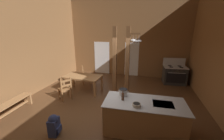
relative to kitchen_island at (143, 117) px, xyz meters
name	(u,v)px	position (x,y,z in m)	size (l,w,h in m)	color
ground_plane	(106,112)	(-1.32, 0.67, -0.51)	(7.86, 9.24, 0.10)	brown
wall_back	(127,39)	(-1.32, 4.96, 1.82)	(7.86, 0.14, 4.55)	brown
wall_left	(14,44)	(-4.92, 0.67, 1.82)	(0.14, 9.24, 4.55)	brown
glazed_door_back_left	(102,58)	(-2.91, 4.89, 0.57)	(1.00, 0.01, 2.05)	white
glazed_panel_back_right	(132,59)	(-0.97, 4.89, 0.57)	(0.84, 0.01, 2.05)	white
kitchen_island	(143,117)	(0.00, 0.00, 0.00)	(2.20, 1.07, 0.92)	#9E7044
stove_range	(174,75)	(1.42, 4.14, 0.02)	(1.20, 0.90, 1.32)	#2A2A2A
support_post_with_pot_rack	(128,64)	(-0.70, 1.56, 1.10)	(0.53, 0.23, 2.90)	brown
support_post_center	(115,65)	(-1.22, 1.59, 0.99)	(0.14, 0.14, 2.90)	brown
dining_table	(83,78)	(-2.85, 2.00, 0.19)	(1.75, 0.99, 0.74)	#9E7044
ladderback_chair_near_window	(65,89)	(-3.18, 1.08, -0.01)	(0.61, 0.61, 0.95)	olive
ladderback_chair_by_post	(86,75)	(-3.16, 2.92, -0.01)	(0.60, 0.60, 0.95)	olive
bench_along_left_wall	(9,107)	(-4.36, -0.41, -0.15)	(0.46, 1.69, 0.44)	#9E7044
backpack	(54,124)	(-2.33, -0.76, -0.14)	(0.34, 0.35, 0.60)	navy
stockpot_on_counter	(123,92)	(-0.63, 0.24, 0.56)	(0.31, 0.24, 0.20)	#B7BABF
mixing_bowl_on_counter	(137,105)	(-0.19, -0.27, 0.50)	(0.22, 0.22, 0.08)	#B2A893
bottle_tall_on_counter	(123,96)	(-0.58, -0.05, 0.57)	(0.07, 0.07, 0.28)	#56331E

